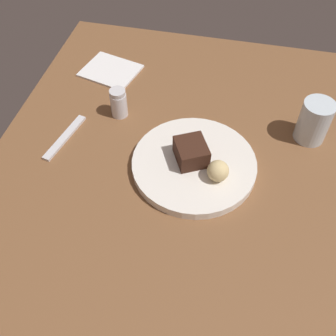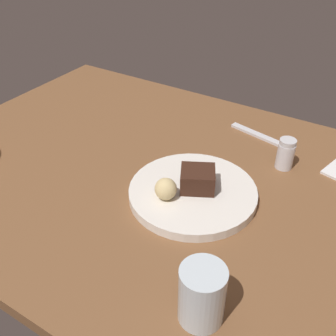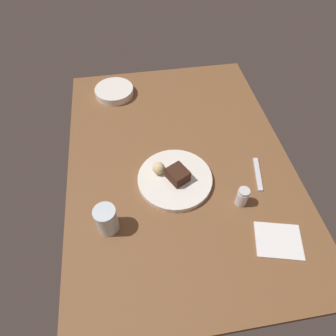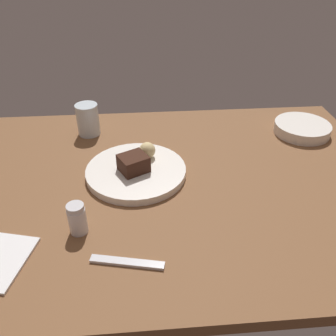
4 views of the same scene
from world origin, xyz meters
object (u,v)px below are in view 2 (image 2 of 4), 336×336
(dessert_plate, at_px, (193,193))
(bread_roll, at_px, (166,189))
(salt_shaker, at_px, (286,154))
(chocolate_cake_slice, at_px, (198,179))
(dessert_spoon, at_px, (256,134))
(water_glass, at_px, (202,295))

(dessert_plate, height_order, bread_roll, bread_roll)
(bread_roll, bearing_deg, salt_shaker, -121.61)
(chocolate_cake_slice, xyz_separation_m, bread_roll, (0.04, 0.06, 0.00))
(bread_roll, distance_m, salt_shaker, 0.31)
(chocolate_cake_slice, bearing_deg, dessert_spoon, -92.93)
(bread_roll, distance_m, water_glass, 0.26)
(water_glass, xyz_separation_m, dessert_spoon, (0.13, -0.55, -0.05))
(chocolate_cake_slice, bearing_deg, bread_roll, 58.30)
(dessert_plate, distance_m, bread_roll, 0.07)
(dessert_plate, distance_m, dessert_spoon, 0.31)
(dessert_spoon, bearing_deg, water_glass, 115.49)
(water_glass, distance_m, dessert_spoon, 0.57)
(salt_shaker, bearing_deg, bread_roll, 58.39)
(dessert_plate, distance_m, chocolate_cake_slice, 0.03)
(chocolate_cake_slice, xyz_separation_m, dessert_spoon, (-0.02, -0.30, -0.04))
(dessert_plate, bearing_deg, water_glass, 121.37)
(dessert_spoon, bearing_deg, dessert_plate, 98.60)
(dessert_plate, distance_m, water_glass, 0.29)
(chocolate_cake_slice, distance_m, water_glass, 0.29)
(water_glass, relative_size, dessert_spoon, 0.67)
(salt_shaker, height_order, dessert_spoon, salt_shaker)
(dessert_plate, relative_size, bread_roll, 5.96)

